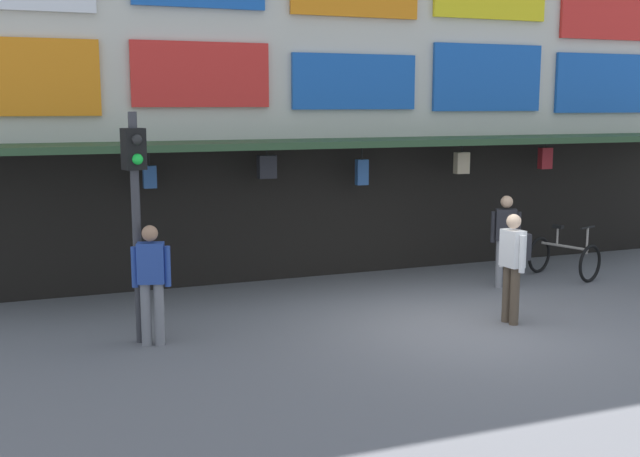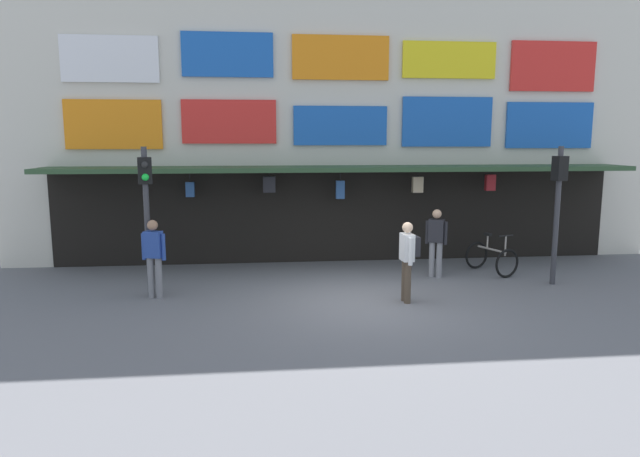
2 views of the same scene
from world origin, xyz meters
name	(u,v)px [view 1 (image 1 of 2)]	position (x,y,z in m)	size (l,w,h in m)	color
ground_plane	(459,326)	(0.00, 0.00, 0.00)	(80.00, 80.00, 0.00)	slate
shopfront	(342,70)	(0.00, 4.57, 3.96)	(18.00, 2.60, 8.00)	beige
traffic_light_near	(135,190)	(-4.57, 0.92, 2.14)	(0.33, 0.35, 3.20)	#38383D
bicycle_parked	(564,257)	(3.62, 2.14, 0.39)	(1.06, 1.33, 1.05)	black
pedestrian_in_red	(151,278)	(-4.43, 0.73, 0.95)	(0.51, 0.31, 1.68)	gray
pedestrian_in_yellow	(505,236)	(2.08, 1.87, 0.95)	(0.48, 0.36, 1.68)	gray
pedestrian_in_purple	(513,260)	(0.84, -0.14, 0.98)	(0.37, 0.53, 1.68)	brown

